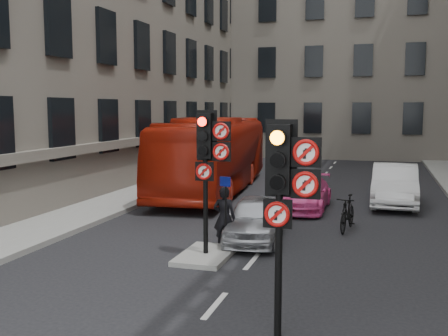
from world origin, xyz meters
The scene contains 12 objects.
pavement_left centered at (-7.20, 12.00, 0.08)m, with size 3.00×50.00×0.16m, color gray.
centre_island centered at (-1.20, 5.00, 0.06)m, with size 1.20×2.00×0.12m, color gray.
building_far centered at (0.00, 38.00, 10.00)m, with size 30.00×14.00×20.00m, color #6C665C.
signal_near centered at (1.49, 0.99, 2.58)m, with size 0.91×0.40×3.58m.
signal_far centered at (-1.11, 4.99, 2.70)m, with size 0.91×0.40×3.58m.
car_silver centered at (-0.42, 7.06, 0.63)m, with size 1.48×3.67×1.25m, color #999BA0.
car_white centered at (3.51, 13.93, 0.78)m, with size 1.66×4.75×1.57m, color silver.
car_pink centered at (0.32, 12.03, 0.58)m, with size 1.63×4.02×1.17m, color #EA4495.
bus_red centered at (-4.20, 15.11, 1.66)m, with size 2.79×11.90×3.32m, color #971A0B.
motorcycle centered at (2.03, 8.99, 0.55)m, with size 0.52×1.82×1.10m, color black.
motorcyclist centered at (-1.02, 6.02, 0.83)m, with size 0.61×0.40×1.67m, color black.
info_sign centered at (-0.90, 5.73, 1.32)m, with size 0.31×0.14×1.86m.
Camera 1 is at (2.92, -7.16, 3.77)m, focal length 42.00 mm.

